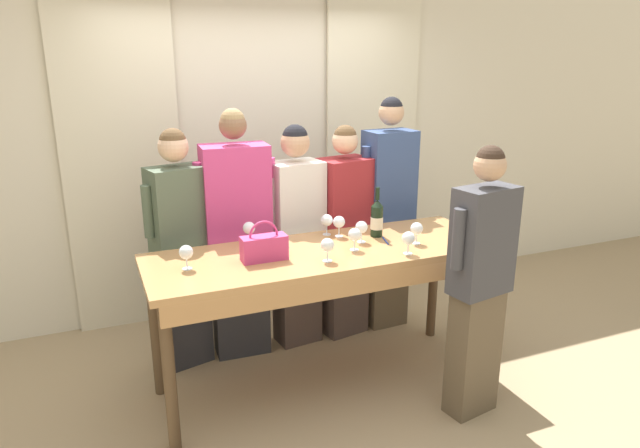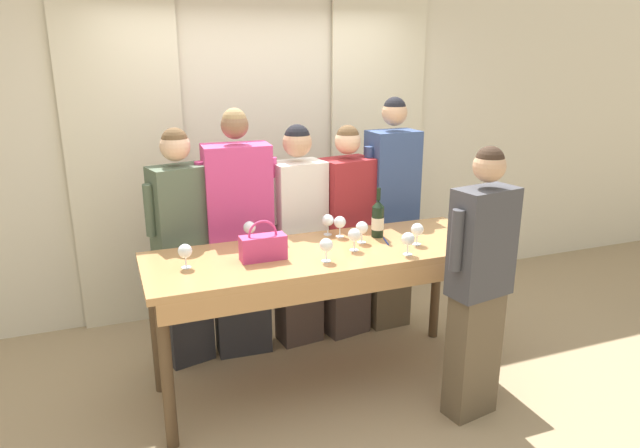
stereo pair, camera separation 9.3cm
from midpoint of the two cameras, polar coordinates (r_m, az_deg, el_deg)
The scene contains 25 objects.
ground_plane at distance 4.03m, azimuth 1.09°, elevation -15.50°, with size 18.00×18.00×0.00m, color tan.
wall_back at distance 4.88m, azimuth -5.52°, elevation 7.86°, with size 12.00×0.06×2.80m.
curtain_panel_left at distance 4.66m, azimuth -18.18°, elevation 5.96°, with size 0.88×0.03×2.69m.
curtain_panel_right at distance 5.22m, azimuth 6.24°, elevation 7.80°, with size 0.88×0.03×2.69m.
tasting_bar at distance 3.63m, azimuth 1.33°, elevation -4.43°, with size 2.24×0.76×0.95m.
wine_bottle at distance 3.86m, azimuth 6.49°, elevation 0.50°, with size 0.08×0.08×0.34m.
handbag at distance 3.44m, azimuth -4.94°, elevation -2.25°, with size 0.28×0.11×0.25m.
wine_glass_front_left at distance 3.54m, azimuth 9.55°, elevation -1.54°, with size 0.08×0.08×0.14m.
wine_glass_front_mid at distance 3.74m, azimuth 10.41°, elevation -0.57°, with size 0.08×0.08×0.14m.
wine_glass_front_right at distance 3.37m, azimuth -12.57°, elevation -2.69°, with size 0.08×0.08×0.14m.
wine_glass_center_left at distance 3.74m, azimuth -6.36°, elevation -0.38°, with size 0.08×0.08×0.14m.
wine_glass_center_mid at distance 3.88m, azimuth 1.47°, elevation 0.34°, with size 0.08×0.08×0.14m.
wine_glass_center_right at distance 3.39m, azimuth 1.41°, elevation -2.16°, with size 0.08×0.08×0.14m.
wine_glass_back_left at distance 3.58m, azimuth 4.20°, elevation -1.15°, with size 0.08×0.08×0.14m.
wine_glass_back_mid at distance 3.82m, azimuth 15.61°, elevation -0.57°, with size 0.08×0.08×0.14m.
wine_glass_back_right at distance 3.73m, azimuth 4.93°, elevation -0.40°, with size 0.08×0.08×0.14m.
wine_glass_near_host at distance 3.84m, azimuth 2.69°, elevation 0.15°, with size 0.08×0.08×0.14m.
napkin at distance 3.75m, azimuth -3.59°, elevation -1.88°, with size 0.14×0.14×0.00m.
pen at distance 3.79m, azimuth 7.32°, elevation -1.73°, with size 0.04×0.14×0.01m.
guest_olive_jacket at distance 4.03m, azimuth -12.95°, elevation -2.21°, with size 0.48×0.32×1.69m.
guest_pink_top at distance 4.09m, azimuth -7.42°, elevation -1.16°, with size 0.57×0.29×1.80m.
guest_cream_sweater at distance 4.22m, azimuth -1.55°, elevation -1.06°, with size 0.49×0.30×1.67m.
guest_striped_shirt at distance 4.37m, azimuth 3.27°, elevation -0.83°, with size 0.51×0.34×1.65m.
guest_navy_coat at distance 4.50m, azimuth 7.68°, elevation 1.05°, with size 0.49×0.27×1.84m.
host_pouring at distance 3.47m, azimuth 16.37°, elevation -5.71°, with size 0.48×0.26×1.67m.
Camera 2 is at (-1.25, -3.17, 2.16)m, focal length 32.00 mm.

